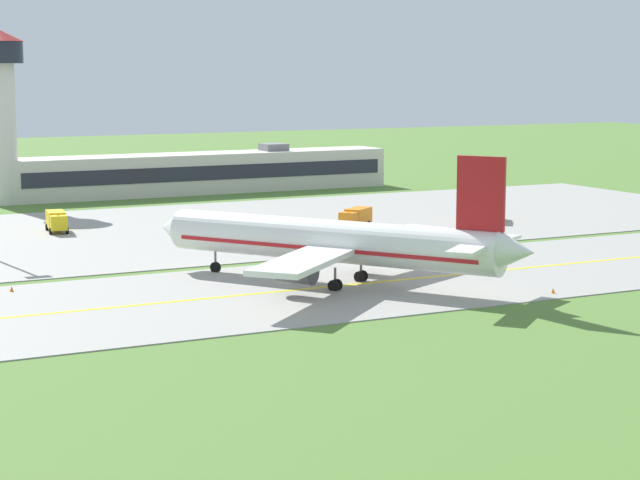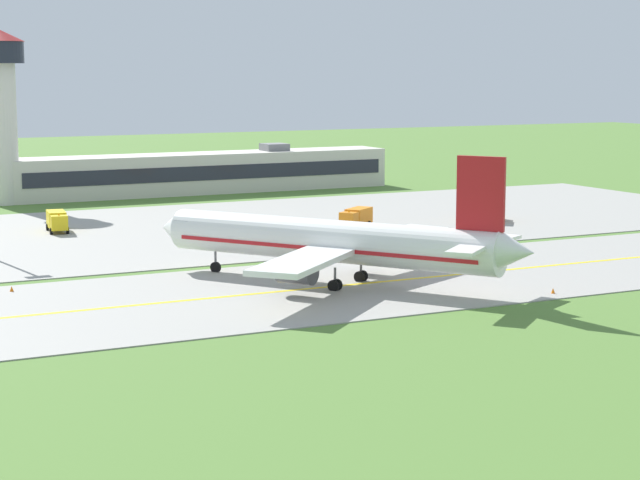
# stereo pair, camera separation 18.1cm
# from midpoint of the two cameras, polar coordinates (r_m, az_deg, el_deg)

# --- Properties ---
(ground_plane) EXTENTS (500.00, 500.00, 0.00)m
(ground_plane) POSITION_cam_midpoint_polar(r_m,az_deg,el_deg) (107.27, 1.22, -2.32)
(ground_plane) COLOR #517A33
(taxiway_strip) EXTENTS (240.00, 28.00, 0.10)m
(taxiway_strip) POSITION_cam_midpoint_polar(r_m,az_deg,el_deg) (107.26, 1.22, -2.29)
(taxiway_strip) COLOR #9E9B93
(taxiway_strip) RESTS_ON ground
(apron_pad) EXTENTS (140.00, 52.00, 0.10)m
(apron_pad) POSITION_cam_midpoint_polar(r_m,az_deg,el_deg) (148.89, -3.00, 0.74)
(apron_pad) COLOR #9E9B93
(apron_pad) RESTS_ON ground
(taxiway_centreline) EXTENTS (220.00, 0.60, 0.01)m
(taxiway_centreline) POSITION_cam_midpoint_polar(r_m,az_deg,el_deg) (107.25, 1.22, -2.27)
(taxiway_centreline) COLOR yellow
(taxiway_centreline) RESTS_ON taxiway_strip
(airplane_lead) EXTENTS (29.07, 34.76, 12.70)m
(airplane_lead) POSITION_cam_midpoint_polar(r_m,az_deg,el_deg) (107.14, 0.66, -0.09)
(airplane_lead) COLOR white
(airplane_lead) RESTS_ON ground
(service_truck_baggage) EXTENTS (6.03, 5.25, 2.60)m
(service_truck_baggage) POSITION_cam_midpoint_polar(r_m,az_deg,el_deg) (145.43, 1.75, 1.15)
(service_truck_baggage) COLOR orange
(service_truck_baggage) RESTS_ON ground
(service_truck_fuel) EXTENTS (2.96, 6.22, 2.60)m
(service_truck_fuel) POSITION_cam_midpoint_polar(r_m,az_deg,el_deg) (145.93, -13.03, 0.96)
(service_truck_fuel) COLOR yellow
(service_truck_fuel) RESTS_ON ground
(service_truck_catering) EXTENTS (5.33, 5.98, 2.60)m
(service_truck_catering) POSITION_cam_midpoint_polar(r_m,az_deg,el_deg) (154.11, 8.42, 1.48)
(service_truck_catering) COLOR orange
(service_truck_catering) RESTS_ON ground
(terminal_building) EXTENTS (63.90, 8.41, 7.70)m
(terminal_building) POSITION_cam_midpoint_polar(r_m,az_deg,el_deg) (189.58, -5.85, 3.36)
(terminal_building) COLOR beige
(terminal_building) RESTS_ON ground
(control_tower) EXTENTS (7.60, 7.60, 26.02)m
(control_tower) POSITION_cam_midpoint_polar(r_m,az_deg,el_deg) (177.65, -15.68, 6.77)
(control_tower) COLOR silver
(control_tower) RESTS_ON ground
(traffic_cone_near_edge) EXTENTS (0.44, 0.44, 0.60)m
(traffic_cone_near_edge) POSITION_cam_midpoint_polar(r_m,az_deg,el_deg) (105.51, 11.49, -2.51)
(traffic_cone_near_edge) COLOR orange
(traffic_cone_near_edge) RESTS_ON ground
(traffic_cone_mid_edge) EXTENTS (0.44, 0.44, 0.60)m
(traffic_cone_mid_edge) POSITION_cam_midpoint_polar(r_m,az_deg,el_deg) (107.95, -15.16, -2.39)
(traffic_cone_mid_edge) COLOR orange
(traffic_cone_mid_edge) RESTS_ON ground
(traffic_cone_far_edge) EXTENTS (0.44, 0.44, 0.60)m
(traffic_cone_far_edge) POSITION_cam_midpoint_polar(r_m,az_deg,el_deg) (121.91, 1.32, -0.86)
(traffic_cone_far_edge) COLOR orange
(traffic_cone_far_edge) RESTS_ON ground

